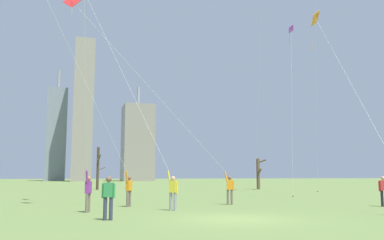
% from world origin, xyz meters
% --- Properties ---
extents(ground_plane, '(400.00, 400.00, 0.00)m').
position_xyz_m(ground_plane, '(0.00, 0.00, 0.00)').
color(ground_plane, olive).
extents(kite_flyer_midfield_center_white, '(10.60, 6.45, 20.49)m').
position_xyz_m(kite_flyer_midfield_center_white, '(-5.27, 6.03, 5.11)').
color(kite_flyer_midfield_center_white, '#726656').
rests_on(kite_flyer_midfield_center_white, ground).
extents(kite_flyer_far_back_red, '(9.81, 0.62, 11.49)m').
position_xyz_m(kite_flyer_far_back_red, '(1.34, 7.29, 2.38)').
color(kite_flyer_far_back_red, '#726656').
rests_on(kite_flyer_far_back_red, ground).
extents(kite_flyer_midfield_right_yellow, '(5.46, 6.16, 14.56)m').
position_xyz_m(kite_flyer_midfield_right_yellow, '(-2.58, 5.61, 3.96)').
color(kite_flyer_midfield_right_yellow, gray).
rests_on(kite_flyer_midfield_right_yellow, ground).
extents(kite_flyer_midfield_left_orange, '(4.14, 11.64, 13.59)m').
position_xyz_m(kite_flyer_midfield_left_orange, '(7.70, 1.35, 3.60)').
color(kite_flyer_midfield_left_orange, '#33384C').
rests_on(kite_flyer_midfield_left_orange, ground).
extents(kite_flyer_foreground_left_blue, '(1.84, 8.76, 21.23)m').
position_xyz_m(kite_flyer_foreground_left_blue, '(-5.68, 2.41, 6.09)').
color(kite_flyer_foreground_left_blue, '#726656').
rests_on(kite_flyer_foreground_left_blue, ground).
extents(bystander_far_off_by_trees, '(0.45, 0.35, 1.62)m').
position_xyz_m(bystander_far_off_by_trees, '(10.05, 3.62, 0.90)').
color(bystander_far_off_by_trees, black).
rests_on(bystander_far_off_by_trees, ground).
extents(bystander_strolling_midfield, '(0.49, 0.29, 1.62)m').
position_xyz_m(bystander_strolling_midfield, '(-4.74, 0.93, 0.90)').
color(bystander_strolling_midfield, '#33384C').
rests_on(bystander_strolling_midfield, ground).
extents(distant_kite_low_near_trees_purple, '(3.98, 5.69, 16.42)m').
position_xyz_m(distant_kite_low_near_trees_purple, '(13.76, 18.95, 14.35)').
color(distant_kite_low_near_trees_purple, purple).
rests_on(distant_kite_low_near_trees_purple, ground).
extents(bare_tree_center, '(1.35, 2.87, 3.95)m').
position_xyz_m(bare_tree_center, '(15.69, 30.88, 2.02)').
color(bare_tree_center, brown).
rests_on(bare_tree_center, ground).
extents(bare_tree_left_of_center, '(1.06, 2.11, 4.96)m').
position_xyz_m(bare_tree_left_of_center, '(-3.19, 34.41, 2.61)').
color(bare_tree_left_of_center, '#423326').
rests_on(bare_tree_left_of_center, ground).
extents(skyline_mid_tower_right, '(5.59, 9.83, 41.00)m').
position_xyz_m(skyline_mid_tower_right, '(-3.76, 106.77, 20.50)').
color(skyline_mid_tower_right, gray).
rests_on(skyline_mid_tower_right, ground).
extents(skyline_short_annex, '(6.02, 8.02, 35.54)m').
position_xyz_m(skyline_short_annex, '(-11.31, 120.77, 14.58)').
color(skyline_short_annex, gray).
rests_on(skyline_short_annex, ground).
extents(skyline_wide_slab, '(9.08, 9.85, 28.84)m').
position_xyz_m(skyline_wide_slab, '(12.72, 108.79, 11.49)').
color(skyline_wide_slab, gray).
rests_on(skyline_wide_slab, ground).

